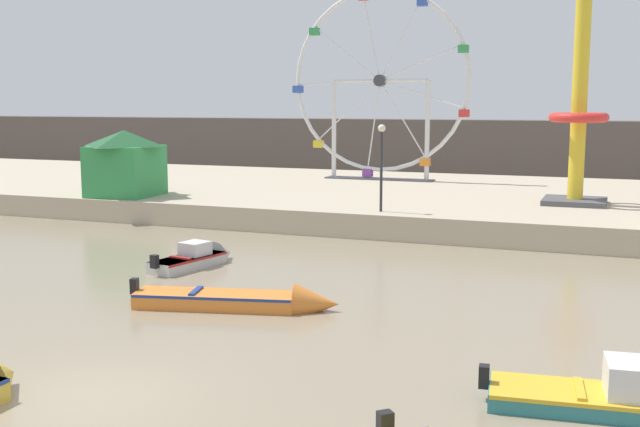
# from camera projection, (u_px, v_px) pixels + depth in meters

# --- Properties ---
(ground_plane) EXTENTS (240.00, 240.00, 0.00)m
(ground_plane) POSITION_uv_depth(u_px,v_px,m) (95.00, 396.00, 15.05)
(ground_plane) COLOR gray
(quay_promenade) EXTENTS (110.00, 20.06, 1.07)m
(quay_promenade) POSITION_uv_depth(u_px,v_px,m) (432.00, 200.00, 41.18)
(quay_promenade) COLOR #B7A88E
(quay_promenade) RESTS_ON ground_plane
(distant_town_skyline) EXTENTS (140.00, 3.00, 4.40)m
(distant_town_skyline) POSITION_uv_depth(u_px,v_px,m) (492.00, 149.00, 59.28)
(distant_town_skyline) COLOR #564C47
(distant_town_skyline) RESTS_ON ground_plane
(motorboat_pale_grey) EXTENTS (1.77, 4.02, 1.17)m
(motorboat_pale_grey) POSITION_uv_depth(u_px,v_px,m) (200.00, 257.00, 27.14)
(motorboat_pale_grey) COLOR silver
(motorboat_pale_grey) RESTS_ON ground_plane
(motorboat_orange_hull) EXTENTS (5.93, 2.45, 1.09)m
(motorboat_orange_hull) POSITION_uv_depth(u_px,v_px,m) (250.00, 300.00, 21.39)
(motorboat_orange_hull) COLOR orange
(motorboat_orange_hull) RESTS_ON ground_plane
(ferris_wheel_white_frame) EXTENTS (11.09, 1.20, 11.42)m
(ferris_wheel_white_frame) POSITION_uv_depth(u_px,v_px,m) (380.00, 84.00, 45.96)
(ferris_wheel_white_frame) COLOR silver
(ferris_wheel_white_frame) RESTS_ON quay_promenade
(drop_tower_yellow_tower) EXTENTS (2.80, 2.80, 11.20)m
(drop_tower_yellow_tower) POSITION_uv_depth(u_px,v_px,m) (579.00, 109.00, 34.86)
(drop_tower_yellow_tower) COLOR gold
(drop_tower_yellow_tower) RESTS_ON quay_promenade
(carnival_booth_green_kiosk) EXTENTS (3.53, 3.70, 3.28)m
(carnival_booth_green_kiosk) POSITION_uv_depth(u_px,v_px,m) (125.00, 162.00, 38.32)
(carnival_booth_green_kiosk) COLOR #33934C
(carnival_booth_green_kiosk) RESTS_ON quay_promenade
(promenade_lamp_near) EXTENTS (0.32, 0.32, 3.73)m
(promenade_lamp_near) POSITION_uv_depth(u_px,v_px,m) (381.00, 154.00, 32.60)
(promenade_lamp_near) COLOR #2D2D33
(promenade_lamp_near) RESTS_ON quay_promenade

